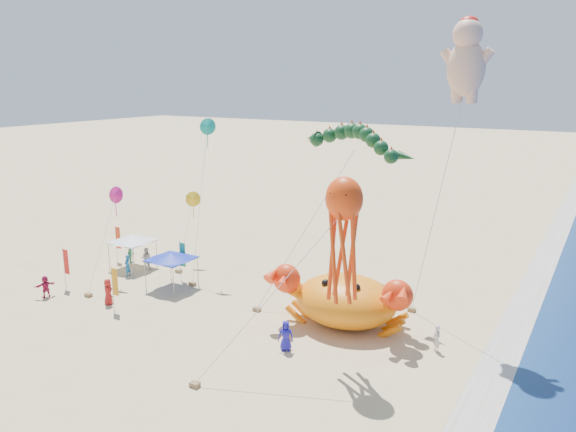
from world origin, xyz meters
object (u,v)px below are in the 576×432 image
Objects in this scene: dragon_kite at (353,144)px; canopy_blue at (171,256)px; crab_inflatable at (345,299)px; octopus_kite at (343,230)px; cherub_kite at (466,58)px; canopy_white at (132,239)px.

dragon_kite reaches higher than canopy_blue.
dragon_kite is at bearing 24.43° from canopy_blue.
crab_inflatable is 2.74× the size of canopy_blue.
octopus_kite is (1.93, -4.76, 5.89)m from crab_inflatable.
cherub_kite is 5.74× the size of canopy_blue.
canopy_white is at bearing -174.21° from cherub_kite.
crab_inflatable is 16.24m from cherub_kite.
cherub_kite is 24.49m from canopy_blue.
crab_inflatable is 0.86× the size of octopus_kite.
octopus_kite is 3.21× the size of canopy_white.
octopus_kite reaches higher than crab_inflatable.
crab_inflatable is at bearing -68.39° from dragon_kite.
dragon_kite is (-1.95, 4.93, 9.23)m from crab_inflatable.
octopus_kite is at bearing -112.53° from cherub_kite.
canopy_blue is at bearing -167.05° from cherub_kite.
cherub_kite is at bearing 12.95° from canopy_blue.
dragon_kite is at bearing 111.85° from octopus_kite.
canopy_white is (-19.98, 1.36, 0.71)m from crab_inflatable.
canopy_white is (-5.97, 1.90, -0.00)m from canopy_blue.
cherub_kite is at bearing 67.47° from octopus_kite.
crab_inflatable is at bearing 2.22° from canopy_blue.
canopy_white is (-21.91, 6.12, -5.19)m from octopus_kite.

